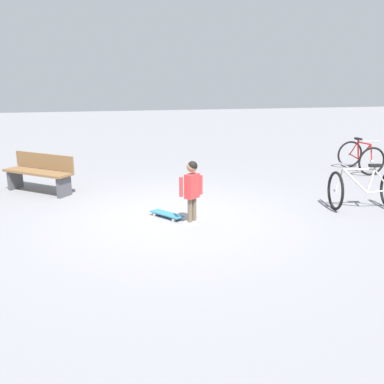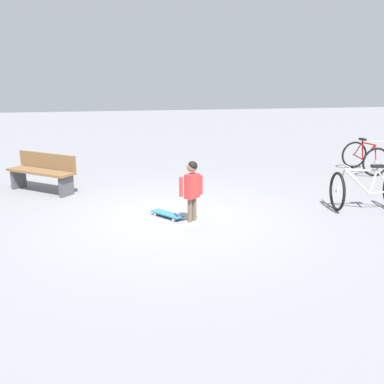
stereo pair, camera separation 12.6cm
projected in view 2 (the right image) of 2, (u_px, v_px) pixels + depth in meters
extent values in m
plane|color=gray|center=(174.00, 217.00, 7.34)|extent=(50.00, 50.00, 0.00)
cylinder|color=brown|center=(190.00, 211.00, 6.89)|extent=(0.08, 0.08, 0.42)
cube|color=white|center=(188.00, 223.00, 6.96)|extent=(0.16, 0.17, 0.05)
cylinder|color=brown|center=(194.00, 209.00, 6.97)|extent=(0.08, 0.08, 0.42)
cube|color=white|center=(193.00, 221.00, 7.04)|extent=(0.16, 0.17, 0.05)
cube|color=#D13838|center=(192.00, 186.00, 6.82)|extent=(0.27, 0.26, 0.40)
cylinder|color=#D13838|center=(181.00, 187.00, 6.77)|extent=(0.06, 0.06, 0.32)
cylinder|color=#D13838|center=(201.00, 185.00, 6.90)|extent=(0.06, 0.06, 0.32)
sphere|color=#9E7051|center=(192.00, 167.00, 6.74)|extent=(0.17, 0.17, 0.17)
sphere|color=black|center=(192.00, 166.00, 6.73)|extent=(0.16, 0.16, 0.16)
cube|color=teal|center=(167.00, 214.00, 7.31)|extent=(0.54, 0.63, 0.02)
cube|color=#B7B7BC|center=(158.00, 212.00, 7.46)|extent=(0.11, 0.09, 0.02)
cube|color=#B7B7BC|center=(177.00, 217.00, 7.17)|extent=(0.11, 0.09, 0.02)
cylinder|color=beige|center=(155.00, 214.00, 7.41)|extent=(0.06, 0.06, 0.06)
cylinder|color=beige|center=(161.00, 212.00, 7.52)|extent=(0.06, 0.06, 0.06)
cylinder|color=beige|center=(174.00, 220.00, 7.12)|extent=(0.06, 0.06, 0.06)
cylinder|color=beige|center=(180.00, 218.00, 7.23)|extent=(0.06, 0.06, 0.06)
torus|color=black|center=(376.00, 162.00, 10.31)|extent=(0.71, 0.09, 0.71)
torus|color=black|center=(354.00, 155.00, 11.28)|extent=(0.71, 0.09, 0.71)
cylinder|color=#B7B7BC|center=(376.00, 162.00, 10.31)|extent=(0.06, 0.06, 0.06)
cylinder|color=#B7B7BC|center=(354.00, 155.00, 11.28)|extent=(0.06, 0.06, 0.06)
cylinder|color=red|center=(369.00, 152.00, 10.60)|extent=(0.07, 0.52, 0.48)
cylinder|color=red|center=(369.00, 144.00, 10.59)|extent=(0.07, 0.59, 0.06)
cylinder|color=red|center=(363.00, 150.00, 10.87)|extent=(0.05, 0.14, 0.48)
cylinder|color=red|center=(358.00, 157.00, 11.09)|extent=(0.05, 0.43, 0.08)
cylinder|color=red|center=(358.00, 149.00, 11.08)|extent=(0.05, 0.35, 0.40)
cylinder|color=red|center=(376.00, 154.00, 10.31)|extent=(0.04, 0.13, 0.41)
cube|color=black|center=(363.00, 139.00, 10.85)|extent=(0.11, 0.23, 0.05)
cylinder|color=#B7B7BC|center=(376.00, 142.00, 10.28)|extent=(0.46, 0.05, 0.02)
torus|color=black|center=(337.00, 191.00, 7.64)|extent=(0.17, 0.71, 0.71)
cylinder|color=#B7B7BC|center=(337.00, 191.00, 7.64)|extent=(0.07, 0.07, 0.06)
cylinder|color=silver|center=(357.00, 182.00, 7.60)|extent=(0.52, 0.13, 0.48)
cylinder|color=silver|center=(361.00, 170.00, 7.55)|extent=(0.59, 0.14, 0.06)
cylinder|color=silver|center=(373.00, 181.00, 7.61)|extent=(0.14, 0.06, 0.48)
cylinder|color=silver|center=(381.00, 192.00, 7.67)|extent=(0.43, 0.10, 0.08)
cylinder|color=silver|center=(341.00, 181.00, 7.59)|extent=(0.13, 0.05, 0.41)
cube|color=black|center=(378.00, 166.00, 7.54)|extent=(0.23, 0.14, 0.05)
cylinder|color=#B7B7BC|center=(345.00, 165.00, 7.51)|extent=(0.10, 0.46, 0.02)
cube|color=brown|center=(41.00, 171.00, 8.87)|extent=(1.51, 1.36, 0.05)
cube|color=brown|center=(47.00, 160.00, 8.99)|extent=(1.25, 1.06, 0.32)
cube|color=#4C4C51|center=(19.00, 179.00, 9.25)|extent=(0.29, 0.32, 0.39)
cube|color=#4C4C51|center=(66.00, 187.00, 8.61)|extent=(0.29, 0.32, 0.39)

